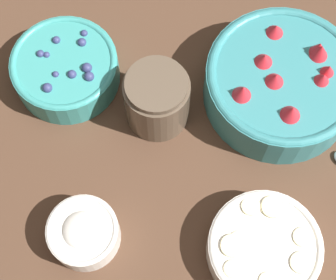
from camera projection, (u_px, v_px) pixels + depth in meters
name	position (u px, v px, depth m)	size (l,w,h in m)	color
ground_plane	(183.00, 132.00, 0.87)	(4.00, 4.00, 0.00)	#4C3323
bowl_strawberries	(280.00, 82.00, 0.85)	(0.23, 0.23, 0.10)	teal
bowl_blueberries	(64.00, 68.00, 0.87)	(0.17, 0.17, 0.06)	teal
bowl_bananas	(262.00, 248.00, 0.77)	(0.16, 0.16, 0.05)	white
bowl_cream	(82.00, 232.00, 0.78)	(0.10, 0.10, 0.06)	silver
jar_chocolate	(155.00, 100.00, 0.84)	(0.10, 0.10, 0.10)	brown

